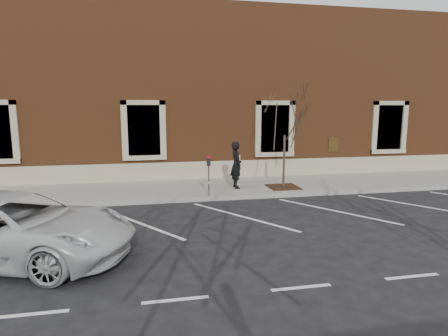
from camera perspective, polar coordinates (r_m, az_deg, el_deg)
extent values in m
plane|color=#28282B|center=(13.99, 0.48, -4.84)|extent=(120.00, 120.00, 0.00)
cube|color=gray|center=(15.65, -0.82, -3.03)|extent=(40.00, 3.50, 0.15)
cube|color=#9E9E99|center=(13.93, 0.52, -4.59)|extent=(40.00, 0.12, 0.15)
cube|color=brown|center=(21.22, -3.84, 10.87)|extent=(40.00, 8.50, 8.00)
cube|color=tan|center=(17.28, -1.90, -0.25)|extent=(40.00, 0.06, 0.80)
cube|color=black|center=(16.96, -12.10, 5.66)|extent=(1.40, 0.30, 2.20)
cube|color=tan|center=(16.91, -11.97, 1.57)|extent=(1.90, 0.20, 0.20)
cube|color=black|center=(17.91, 7.57, 5.97)|extent=(1.40, 0.30, 2.20)
cube|color=tan|center=(17.86, 7.66, 2.10)|extent=(1.90, 0.20, 0.20)
cube|color=black|center=(20.64, 23.63, 5.71)|extent=(1.40, 0.30, 2.20)
cube|color=tan|center=(20.60, 23.68, 2.35)|extent=(1.90, 0.20, 0.20)
imported|color=black|center=(15.13, 1.88, 0.47)|extent=(0.50, 0.72, 1.89)
cylinder|color=#595B60|center=(13.86, -2.34, -1.98)|extent=(0.05, 0.05, 1.12)
cube|color=black|center=(13.74, -2.36, 0.90)|extent=(0.13, 0.10, 0.29)
cube|color=red|center=(13.71, -2.36, 1.64)|extent=(0.12, 0.10, 0.07)
cube|color=white|center=(13.82, -2.30, -2.25)|extent=(0.06, 0.00, 0.08)
cube|color=#381E12|center=(15.58, 9.02, -2.86)|extent=(1.23, 1.23, 0.03)
cylinder|color=#4A372D|center=(15.40, 9.12, 0.98)|extent=(0.09, 0.09, 2.14)
imported|color=silver|center=(9.72, -29.49, -7.90)|extent=(5.93, 4.11, 1.50)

